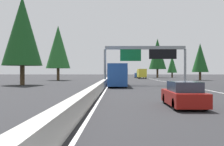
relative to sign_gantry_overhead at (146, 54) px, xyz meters
The scene contains 17 objects.
ground_plane 23.85m from the sign_gantry_overhead, 14.98° to the left, with size 320.00×320.00×0.00m, color #262628.
median_barrier 43.26m from the sign_gantry_overhead, ahead, with size 180.00×0.56×0.90m, color #ADAAA3.
shoulder_stripe_right 33.37m from the sign_gantry_overhead, ahead, with size 160.00×0.16×0.01m, color silver.
shoulder_stripe_median 33.43m from the sign_gantry_overhead, 10.08° to the left, with size 160.00×0.16×0.01m, color silver.
sign_gantry_overhead is the anchor object (origin of this frame).
sedan_far_left 25.54m from the sign_gantry_overhead, behind, with size 4.40×1.80×1.47m.
bus_mid_left 5.93m from the sign_gantry_overhead, 118.99° to the left, with size 11.50×2.55×3.10m.
sedan_mid_right 33.49m from the sign_gantry_overhead, ahead, with size 4.40×1.80×1.47m.
pickup_far_right 82.91m from the sign_gantry_overhead, ahead, with size 5.60×2.00×1.86m.
sedan_far_center 45.70m from the sign_gantry_overhead, ahead, with size 4.40×1.80×1.47m.
minivan_distant_a 51.71m from the sign_gantry_overhead, ahead, with size 5.00×1.95×1.69m.
box_truck_mid_center 40.98m from the sign_gantry_overhead, ahead, with size 8.50×2.40×2.95m.
conifer_right_mid 28.82m from the sign_gantry_overhead, 33.46° to the right, with size 3.98×3.98×9.06m.
conifer_right_far 56.79m from the sign_gantry_overhead, 15.89° to the right, with size 3.53×3.53×8.01m.
conifer_right_distant 54.98m from the sign_gantry_overhead, 10.65° to the right, with size 6.16×6.16×14.01m.
conifer_left_near 19.37m from the sign_gantry_overhead, 91.18° to the left, with size 6.04×6.04×13.73m.
conifer_left_mid 29.96m from the sign_gantry_overhead, 39.07° to the left, with size 5.87×5.87×13.33m.
Camera 1 is at (-2.96, -1.48, 2.01)m, focal length 42.08 mm.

